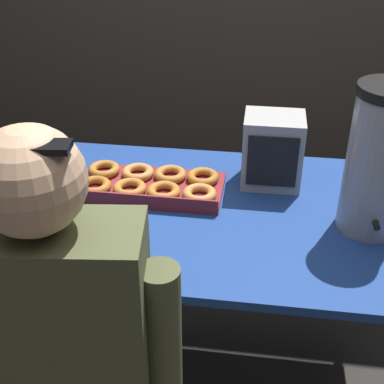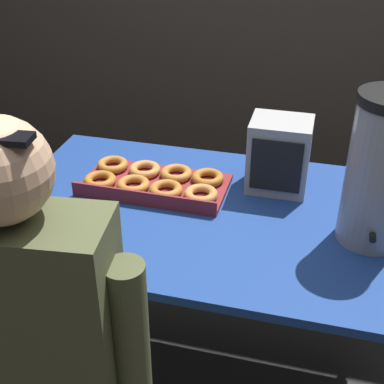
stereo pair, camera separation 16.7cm
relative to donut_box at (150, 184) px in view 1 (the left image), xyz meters
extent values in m
plane|color=#2D2B28|center=(0.22, -0.09, -0.76)|extent=(12.00, 12.00, 0.00)
cube|color=navy|center=(0.22, -0.09, -0.04)|extent=(1.35, 0.83, 0.03)
cylinder|color=#ADADB2|center=(-0.41, 0.27, -0.41)|extent=(0.03, 0.03, 0.71)
cylinder|color=#ADADB2|center=(0.85, 0.27, -0.41)|extent=(0.03, 0.03, 0.71)
cube|color=maroon|center=(0.00, 0.00, -0.01)|extent=(0.49, 0.26, 0.02)
cube|color=maroon|center=(0.00, -0.12, 0.01)|extent=(0.49, 0.01, 0.04)
torus|color=#A86624|center=(-0.18, -0.05, 0.01)|extent=(0.12, 0.12, 0.03)
torus|color=#B16E2C|center=(-0.06, -0.05, 0.01)|extent=(0.12, 0.12, 0.03)
torus|color=#AD6B29|center=(0.06, -0.05, 0.01)|extent=(0.12, 0.12, 0.03)
torus|color=#C3813F|center=(0.17, -0.05, 0.01)|extent=(0.15, 0.15, 0.03)
torus|color=#AF6D2A|center=(-0.18, 0.06, 0.01)|extent=(0.14, 0.14, 0.03)
torus|color=#C48240|center=(-0.05, 0.06, 0.01)|extent=(0.14, 0.14, 0.03)
torus|color=#B3712F|center=(0.06, 0.06, 0.01)|extent=(0.15, 0.15, 0.03)
torus|color=#A86624|center=(0.17, 0.06, 0.01)|extent=(0.14, 0.14, 0.03)
cylinder|color=#939399|center=(0.70, -0.12, 0.19)|extent=(0.19, 0.19, 0.42)
cylinder|color=black|center=(0.70, -0.22, 0.05)|extent=(0.02, 0.05, 0.02)
cube|color=#2D334C|center=(-0.02, -0.40, -0.02)|extent=(0.12, 0.16, 0.01)
cube|color=#2D333D|center=(-0.02, -0.40, -0.01)|extent=(0.10, 0.14, 0.00)
cube|color=#9E9E9E|center=(0.40, 0.11, 0.10)|extent=(0.20, 0.16, 0.24)
cube|color=black|center=(0.40, 0.03, 0.10)|extent=(0.16, 0.01, 0.18)
cube|color=#4C5133|center=(-0.05, -0.73, 0.01)|extent=(0.42, 0.22, 0.63)
sphere|color=tan|center=(-0.05, -0.73, 0.43)|extent=(0.21, 0.21, 0.21)
cube|color=black|center=(-0.05, -0.76, 0.51)|extent=(0.18, 0.07, 0.01)
cylinder|color=#4C5133|center=(0.18, -0.71, -0.02)|extent=(0.09, 0.09, 0.50)
camera|label=1|loc=(0.35, -1.51, 0.91)|focal=50.00mm
camera|label=2|loc=(0.52, -1.48, 0.91)|focal=50.00mm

